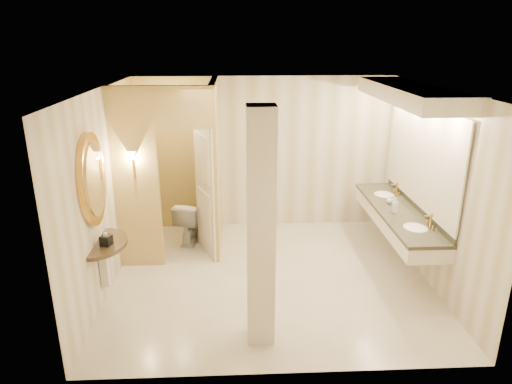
# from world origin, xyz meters

# --- Properties ---
(floor) EXTENTS (4.50, 4.50, 0.00)m
(floor) POSITION_xyz_m (0.00, 0.00, 0.00)
(floor) COLOR silver
(floor) RESTS_ON ground
(ceiling) EXTENTS (4.50, 4.50, 0.00)m
(ceiling) POSITION_xyz_m (0.00, 0.00, 2.70)
(ceiling) COLOR white
(ceiling) RESTS_ON wall_back
(wall_back) EXTENTS (4.50, 0.02, 2.70)m
(wall_back) POSITION_xyz_m (0.00, 2.00, 1.35)
(wall_back) COLOR beige
(wall_back) RESTS_ON floor
(wall_front) EXTENTS (4.50, 0.02, 2.70)m
(wall_front) POSITION_xyz_m (0.00, -2.00, 1.35)
(wall_front) COLOR beige
(wall_front) RESTS_ON floor
(wall_left) EXTENTS (0.02, 4.00, 2.70)m
(wall_left) POSITION_xyz_m (-2.25, 0.00, 1.35)
(wall_left) COLOR beige
(wall_left) RESTS_ON floor
(wall_right) EXTENTS (0.02, 4.00, 2.70)m
(wall_right) POSITION_xyz_m (2.25, 0.00, 1.35)
(wall_right) COLOR beige
(wall_right) RESTS_ON floor
(toilet_closet) EXTENTS (1.50, 1.55, 2.70)m
(toilet_closet) POSITION_xyz_m (-1.12, 0.97, 1.39)
(toilet_closet) COLOR #E4C477
(toilet_closet) RESTS_ON floor
(wall_sconce) EXTENTS (0.14, 0.14, 0.42)m
(wall_sconce) POSITION_xyz_m (-1.93, 0.43, 1.73)
(wall_sconce) COLOR #B98D3B
(wall_sconce) RESTS_ON toilet_closet
(vanity) EXTENTS (0.75, 2.72, 2.09)m
(vanity) POSITION_xyz_m (1.98, 0.40, 1.63)
(vanity) COLOR silver
(vanity) RESTS_ON floor
(console_shelf) EXTENTS (0.89, 0.89, 1.89)m
(console_shelf) POSITION_xyz_m (-2.21, -0.55, 1.33)
(console_shelf) COLOR black
(console_shelf) RESTS_ON floor
(pillar) EXTENTS (0.30, 0.30, 2.70)m
(pillar) POSITION_xyz_m (-0.22, -1.38, 1.35)
(pillar) COLOR silver
(pillar) RESTS_ON floor
(tissue_box) EXTENTS (0.15, 0.15, 0.12)m
(tissue_box) POSITION_xyz_m (-2.10, -0.64, 0.94)
(tissue_box) COLOR black
(tissue_box) RESTS_ON console_shelf
(toilet) EXTENTS (0.57, 0.79, 0.72)m
(toilet) POSITION_xyz_m (-1.25, 1.32, 0.36)
(toilet) COLOR white
(toilet) RESTS_ON floor
(soap_bottle_a) EXTENTS (0.06, 0.06, 0.12)m
(soap_bottle_a) POSITION_xyz_m (1.94, 0.61, 0.94)
(soap_bottle_a) COLOR beige
(soap_bottle_a) RESTS_ON vanity
(soap_bottle_b) EXTENTS (0.11, 0.11, 0.13)m
(soap_bottle_b) POSITION_xyz_m (1.89, 0.65, 0.94)
(soap_bottle_b) COLOR silver
(soap_bottle_b) RESTS_ON vanity
(soap_bottle_c) EXTENTS (0.10, 0.10, 0.23)m
(soap_bottle_c) POSITION_xyz_m (1.84, 0.26, 0.99)
(soap_bottle_c) COLOR #C6B28C
(soap_bottle_c) RESTS_ON vanity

